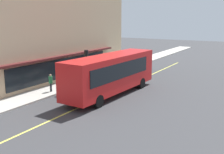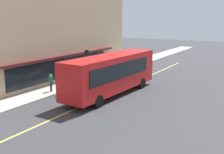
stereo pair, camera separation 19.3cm
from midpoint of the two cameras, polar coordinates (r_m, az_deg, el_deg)
The scene contains 11 objects.
ground at distance 26.51m, azimuth 1.50°, elevation -2.43°, with size 120.00×120.00×0.00m, color #38383A.
sidewalk at distance 29.23m, azimuth -7.33°, elevation -0.98°, with size 80.00×2.74×0.15m, color #B2ADA3.
lane_centre_stripe at distance 26.50m, azimuth 1.50°, elevation -2.42°, with size 36.00×0.16×0.01m, color #D8D14C.
storefront_building at distance 32.42m, azimuth -17.01°, elevation 11.80°, with size 24.96×10.31×13.53m.
bus at distance 24.06m, azimuth -0.27°, elevation 0.92°, with size 11.23×3.03×3.50m.
traffic_light at distance 29.14m, azimuth -5.40°, elevation 3.94°, with size 0.30×0.52×3.20m.
car_teal at distance 35.60m, azimuth 5.32°, elevation 2.52°, with size 4.31×1.88×1.52m.
car_black at distance 30.63m, azimuth 0.16°, elevation 1.00°, with size 4.30×1.86×1.52m.
car_white at distance 25.41m, azimuth -6.48°, elevation -1.42°, with size 4.33×1.92×1.52m.
pedestrian_near_storefront at distance 25.36m, azimuth -12.68°, elevation -0.84°, with size 0.34×0.34×1.59m.
pedestrian_waiting at distance 35.15m, azimuth -1.13°, elevation 3.34°, with size 0.34×0.34×1.86m.
Camera 1 is at (-22.52, -12.28, 6.68)m, focal length 44.60 mm.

